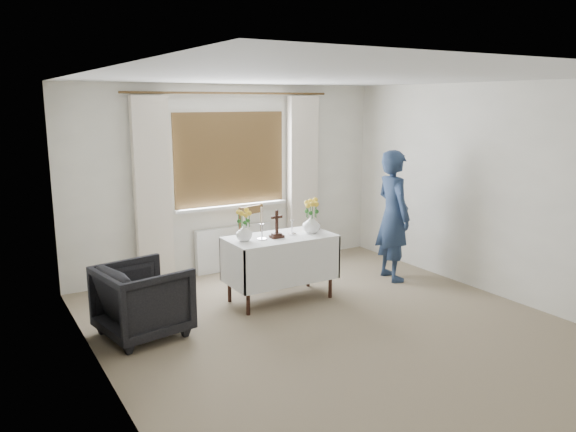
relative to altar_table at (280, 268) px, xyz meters
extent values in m
plane|color=gray|center=(0.06, -1.04, -0.38)|extent=(5.00, 5.00, 0.00)
cube|color=white|center=(0.00, 0.00, 0.00)|extent=(1.24, 0.64, 0.76)
imported|color=black|center=(-1.66, -0.19, -0.02)|extent=(0.92, 0.90, 0.72)
imported|color=navy|center=(1.65, -0.04, 0.46)|extent=(0.51, 0.68, 1.68)
cube|color=silver|center=(0.06, 1.38, -0.08)|extent=(1.10, 0.10, 0.60)
imported|color=white|center=(-0.45, 0.02, 0.48)|extent=(0.22, 0.22, 0.19)
imported|color=white|center=(0.40, -0.04, 0.49)|extent=(0.24, 0.24, 0.22)
cylinder|color=brown|center=(0.51, 0.12, 0.42)|extent=(0.20, 0.20, 0.07)
camera|label=1|loc=(-3.10, -5.41, 1.90)|focal=35.00mm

